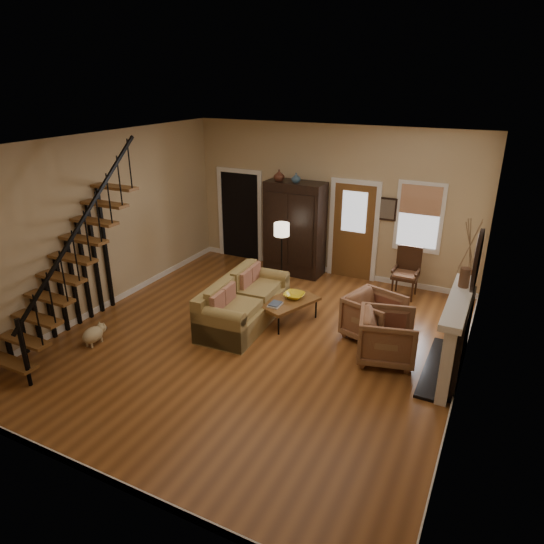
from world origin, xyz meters
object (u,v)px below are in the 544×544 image
at_px(sofa, 244,302).
at_px(armchair_left, 387,337).
at_px(armoire, 295,229).
at_px(side_chair, 406,273).
at_px(coffee_table, 288,311).
at_px(floor_lamp, 281,255).
at_px(armchair_right, 374,317).

distance_m(sofa, armchair_left, 2.64).
bearing_deg(sofa, armoire, 90.48).
bearing_deg(side_chair, armchair_left, -83.97).
bearing_deg(armoire, coffee_table, -68.61).
xyz_separation_m(armchair_left, floor_lamp, (-2.75, 1.90, 0.30)).
relative_size(coffee_table, armchair_right, 1.26).
distance_m(coffee_table, floor_lamp, 1.70).
xyz_separation_m(coffee_table, armchair_left, (1.94, -0.49, 0.19)).
bearing_deg(armchair_left, side_chair, -8.13).
bearing_deg(armoire, armchair_left, -44.09).
bearing_deg(armoire, armchair_right, -41.26).
xyz_separation_m(armchair_right, side_chair, (0.11, 1.94, 0.12)).
bearing_deg(floor_lamp, armchair_left, -34.61).
relative_size(sofa, side_chair, 2.12).
bearing_deg(coffee_table, armchair_right, 3.62).
height_order(armchair_left, armchair_right, armchair_left).
height_order(armoire, floor_lamp, armoire).
height_order(armoire, armchair_right, armoire).
height_order(coffee_table, side_chair, side_chair).
distance_m(floor_lamp, side_chair, 2.57).
bearing_deg(armchair_right, side_chair, 13.56).
distance_m(armchair_left, side_chair, 2.55).
bearing_deg(armchair_left, armoire, 31.74).
bearing_deg(coffee_table, sofa, -151.29).
distance_m(coffee_table, armchair_right, 1.58).
distance_m(armoire, coffee_table, 2.55).
bearing_deg(armchair_right, armchair_left, -130.54).
distance_m(armchair_left, floor_lamp, 3.35).
bearing_deg(armchair_right, armoire, 65.56).
bearing_deg(armchair_right, sofa, 118.86).
xyz_separation_m(sofa, coffee_table, (0.70, 0.38, -0.19)).
height_order(sofa, armchair_left, armchair_left).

